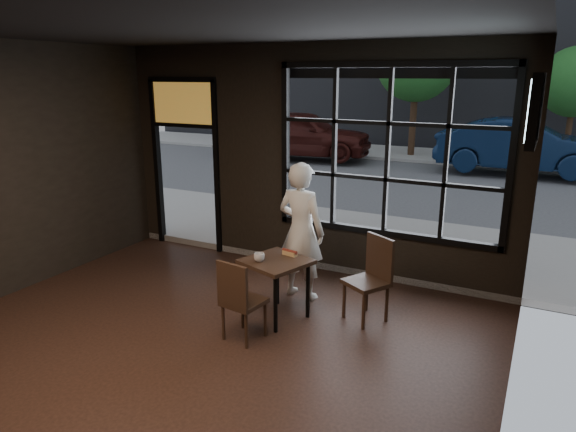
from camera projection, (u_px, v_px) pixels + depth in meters
The scene contains 17 objects.
floor at pixel (140, 390), 4.70m from camera, with size 6.00×7.00×0.02m, color black.
ceiling at pixel (107, 15), 3.84m from camera, with size 6.00×7.00×0.02m, color black.
wall_right at pixel (516, 286), 2.96m from camera, with size 0.04×7.00×3.20m, color black.
window_frame at pixel (388, 152), 6.69m from camera, with size 3.06×0.12×2.28m, color black.
stained_transom at pixel (183, 103), 7.99m from camera, with size 1.20×0.06×0.70m, color orange.
street_asphalt at pixel (481, 133), 25.30m from camera, with size 60.00×41.00×0.04m, color #545456.
cafe_table at pixel (276, 289), 5.99m from camera, with size 0.67×0.67×0.72m, color #312016.
chair_near at pixel (244, 299), 5.49m from camera, with size 0.40×0.40×0.91m, color #312016.
chair_window at pixel (366, 280), 5.89m from camera, with size 0.43×0.43×0.99m, color #312016.
man at pixel (301, 231), 6.43m from camera, with size 0.64×0.42×1.76m, color white.
hotdog at pixel (290, 253), 6.03m from camera, with size 0.20×0.08×0.06m, color tan, non-canonical shape.
cup at pixel (259, 257), 5.84m from camera, with size 0.12×0.12×0.10m, color silver.
tv at pixel (536, 109), 4.51m from camera, with size 0.12×1.05×0.62m, color black.
navy_car at pixel (521, 146), 14.27m from camera, with size 1.58×4.52×1.49m, color black.
maroon_car at pixel (302, 134), 16.92m from camera, with size 1.85×4.59×1.56m, color #34100D.
tree_left at pixel (417, 62), 16.82m from camera, with size 2.64×2.64×4.50m.
tree_right at pixel (576, 82), 15.48m from camera, with size 2.11×2.11×3.60m.
Camera 1 is at (3.07, -3.04, 2.78)m, focal length 32.00 mm.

